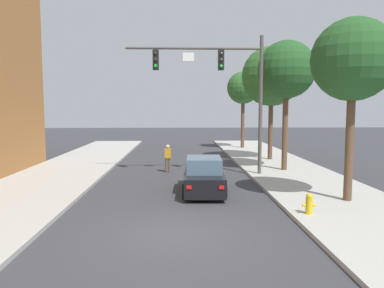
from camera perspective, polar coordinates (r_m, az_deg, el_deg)
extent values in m
plane|color=#38383D|center=(11.47, -2.74, -13.64)|extent=(120.00, 120.00, 0.00)
cylinder|color=#514C47|center=(20.65, 10.51, 5.83)|extent=(0.20, 0.20, 7.50)
cylinder|color=#514C47|center=(20.43, 0.29, 14.52)|extent=(7.29, 0.14, 0.14)
cube|color=black|center=(20.45, 4.48, 12.72)|extent=(0.32, 0.28, 1.05)
sphere|color=#2D2823|center=(20.35, 4.54, 13.70)|extent=(0.18, 0.18, 0.18)
sphere|color=#2D2823|center=(20.30, 4.53, 12.78)|extent=(0.18, 0.18, 0.18)
sphere|color=green|center=(20.26, 4.53, 11.85)|extent=(0.18, 0.18, 0.18)
cube|color=black|center=(20.36, -5.60, 12.74)|extent=(0.32, 0.28, 1.05)
sphere|color=#2D2823|center=(20.26, -5.64, 13.72)|extent=(0.18, 0.18, 0.18)
sphere|color=#2D2823|center=(20.22, -5.63, 12.80)|extent=(0.18, 0.18, 0.18)
sphere|color=green|center=(20.18, -5.62, 11.87)|extent=(0.18, 0.18, 0.18)
cube|color=white|center=(20.34, -0.55, 13.28)|extent=(0.60, 0.03, 0.44)
cube|color=black|center=(16.67, 1.82, -5.55)|extent=(1.85, 4.26, 0.80)
cube|color=slate|center=(16.40, 1.84, -3.18)|extent=(1.57, 2.05, 0.64)
cylinder|color=black|center=(17.99, -0.89, -5.50)|extent=(0.24, 0.65, 0.64)
cylinder|color=black|center=(18.03, 4.27, -5.48)|extent=(0.24, 0.65, 0.64)
cylinder|color=black|center=(15.44, -1.06, -7.35)|extent=(0.24, 0.65, 0.64)
cylinder|color=black|center=(15.49, 4.97, -7.33)|extent=(0.24, 0.65, 0.64)
cube|color=red|center=(14.56, -0.46, -6.69)|extent=(0.20, 0.05, 0.14)
cube|color=red|center=(14.60, 4.58, -6.67)|extent=(0.20, 0.05, 0.14)
cylinder|color=brown|center=(21.78, -3.98, -3.28)|extent=(0.14, 0.14, 0.85)
cylinder|color=brown|center=(21.78, -3.50, -3.28)|extent=(0.14, 0.14, 0.85)
cube|color=orange|center=(21.68, -3.75, -1.44)|extent=(0.36, 0.22, 0.56)
sphere|color=beige|center=(21.64, -3.76, -0.39)|extent=(0.22, 0.22, 0.22)
cylinder|color=gold|center=(13.47, 17.58, -9.09)|extent=(0.24, 0.24, 0.55)
sphere|color=gold|center=(13.39, 17.62, -7.70)|extent=(0.22, 0.22, 0.22)
cylinder|color=gold|center=(13.40, 16.85, -9.02)|extent=(0.12, 0.09, 0.09)
cylinder|color=gold|center=(13.52, 18.31, -8.93)|extent=(0.12, 0.09, 0.09)
cylinder|color=brown|center=(15.64, 23.07, -0.33)|extent=(0.32, 0.32, 4.27)
sphere|color=#235123|center=(15.68, 23.54, 11.83)|extent=(3.16, 3.16, 3.16)
cylinder|color=brown|center=(22.27, 14.12, 1.97)|extent=(0.32, 0.32, 4.58)
sphere|color=#235123|center=(22.34, 14.33, 11.05)|extent=(3.32, 3.32, 3.32)
cylinder|color=brown|center=(26.72, 11.98, 2.26)|extent=(0.32, 0.32, 4.27)
sphere|color=#2D6028|center=(26.77, 12.15, 10.18)|extent=(4.16, 4.16, 4.16)
cylinder|color=brown|center=(34.17, 7.80, 3.10)|extent=(0.32, 0.32, 4.36)
sphere|color=#2D6028|center=(34.19, 7.87, 8.59)|extent=(2.92, 2.92, 2.92)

